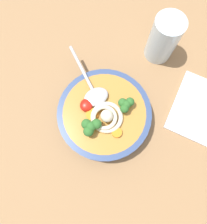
{
  "coord_description": "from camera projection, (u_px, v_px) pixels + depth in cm",
  "views": [
    {
      "loc": [
        7.74,
        5.55,
        55.84
      ],
      "look_at": [
        -2.92,
        -0.23,
        9.08
      ],
      "focal_mm": 32.57,
      "sensor_mm": 36.0,
      "label": 1
    }
  ],
  "objects": [
    {
      "name": "carrot_slice_beside_noodles",
      "position": [
        92.0,
        114.0,
        0.48
      ],
      "size": [
        2.98,
        2.98,
        0.61
      ],
      "primitive_type": "cylinder",
      "color": "orange",
      "rests_on": "soup_bowl"
    },
    {
      "name": "soup_spoon",
      "position": [
        94.0,
        92.0,
        0.49
      ],
      "size": [
        12.68,
        16.02,
        1.6
      ],
      "rotation": [
        0.0,
        0.0,
        4.1
      ],
      "color": "#B7B7BC",
      "rests_on": "soup_bowl"
    },
    {
      "name": "broccoli_floret_center",
      "position": [
        90.0,
        126.0,
        0.45
      ],
      "size": [
        4.64,
        3.99,
        3.67
      ],
      "color": "#7A9E60",
      "rests_on": "soup_bowl"
    },
    {
      "name": "carrot_slice_near_spoon",
      "position": [
        118.0,
        131.0,
        0.47
      ],
      "size": [
        2.37,
        2.37,
        0.78
      ],
      "primitive_type": "cylinder",
      "color": "orange",
      "rests_on": "soup_bowl"
    },
    {
      "name": "table_slab",
      "position": [
        99.0,
        128.0,
        0.55
      ],
      "size": [
        111.33,
        111.33,
        3.81
      ],
      "primitive_type": "cube",
      "color": "#936D47",
      "rests_on": "ground"
    },
    {
      "name": "soup_bowl",
      "position": [
        104.0,
        115.0,
        0.51
      ],
      "size": [
        22.7,
        22.7,
        5.27
      ],
      "color": "#334775",
      "rests_on": "table_slab"
    },
    {
      "name": "chili_sauce_dollop",
      "position": [
        86.0,
        105.0,
        0.48
      ],
      "size": [
        3.35,
        3.01,
        1.51
      ],
      "primitive_type": "ellipsoid",
      "color": "#B2190F",
      "rests_on": "soup_bowl"
    },
    {
      "name": "drinking_glass",
      "position": [
        163.0,
        39.0,
        0.52
      ],
      "size": [
        7.56,
        7.56,
        12.87
      ],
      "primitive_type": "cylinder",
      "color": "silver",
      "rests_on": "table_slab"
    },
    {
      "name": "noodle_pile",
      "position": [
        106.0,
        117.0,
        0.47
      ],
      "size": [
        8.41,
        8.24,
        3.38
      ],
      "color": "beige",
      "rests_on": "soup_bowl"
    },
    {
      "name": "broccoli_floret_rear",
      "position": [
        126.0,
        104.0,
        0.47
      ],
      "size": [
        4.06,
        3.5,
        3.21
      ],
      "color": "#7A9E60",
      "rests_on": "soup_bowl"
    },
    {
      "name": "folded_napkin",
      "position": [
        199.0,
        109.0,
        0.54
      ],
      "size": [
        18.14,
        14.2,
        0.8
      ],
      "primitive_type": "cube",
      "rotation": [
        0.0,
        0.0,
        0.05
      ],
      "color": "white",
      "rests_on": "table_slab"
    }
  ]
}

